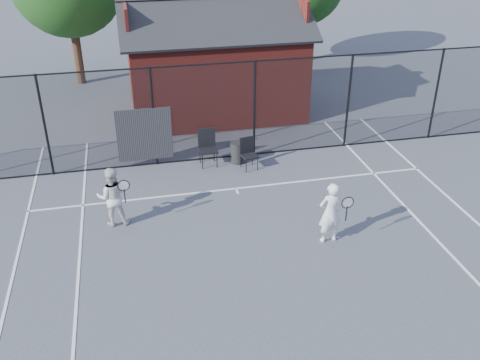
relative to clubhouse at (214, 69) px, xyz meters
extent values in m
plane|color=#464A50|center=(-0.50, -9.00, -1.61)|extent=(80.00, 80.00, 0.00)
cube|color=white|center=(-0.50, -6.00, -1.60)|extent=(11.00, 0.06, 0.01)
cube|color=white|center=(-4.61, -11.00, -1.60)|extent=(0.06, 18.00, 0.01)
cube|color=white|center=(3.61, -11.00, -1.60)|extent=(0.06, 18.00, 0.01)
cube|color=white|center=(-0.50, -6.15, -1.60)|extent=(0.06, 0.30, 0.01)
cylinder|color=black|center=(-5.50, -4.00, -0.11)|extent=(0.07, 0.07, 3.00)
cylinder|color=black|center=(-2.50, -4.00, -0.11)|extent=(0.07, 0.07, 3.00)
cylinder|color=black|center=(0.50, -4.00, -0.11)|extent=(0.07, 0.07, 3.00)
cylinder|color=black|center=(3.50, -4.00, -0.11)|extent=(0.07, 0.07, 3.00)
cylinder|color=black|center=(6.50, -4.00, -0.11)|extent=(0.07, 0.07, 3.00)
cylinder|color=black|center=(-0.50, -4.00, 1.36)|extent=(22.00, 0.04, 0.04)
cylinder|color=black|center=(-0.50, -4.00, -1.58)|extent=(22.00, 0.04, 0.04)
cube|color=black|center=(-0.50, -4.00, -0.11)|extent=(22.00, 3.00, 0.01)
cube|color=black|center=(-2.80, -4.02, -0.61)|extent=(1.60, 0.04, 1.60)
cube|color=maroon|center=(0.00, 0.00, -0.11)|extent=(6.00, 4.00, 3.00)
cube|color=black|center=(0.00, -1.00, 1.92)|extent=(6.50, 2.36, 1.32)
cube|color=black|center=(0.00, 1.00, 1.92)|extent=(6.50, 2.36, 1.32)
cube|color=maroon|center=(-2.95, 0.00, 1.92)|extent=(0.10, 2.80, 1.06)
cube|color=maroon|center=(2.95, 0.00, 1.92)|extent=(0.10, 2.80, 1.06)
cylinder|color=#342214|center=(-5.00, 4.50, -0.35)|extent=(0.36, 0.36, 2.52)
cylinder|color=#342214|center=(5.00, 5.50, -0.49)|extent=(0.36, 0.36, 2.23)
imported|color=white|center=(1.08, -8.90, -0.84)|extent=(0.58, 0.41, 1.53)
torus|color=black|center=(1.34, -9.21, -0.42)|extent=(0.30, 0.02, 0.30)
cylinder|color=black|center=(1.34, -9.21, -0.71)|extent=(0.03, 0.03, 0.37)
imported|color=silver|center=(-3.79, -7.05, -0.85)|extent=(0.76, 0.61, 1.52)
torus|color=black|center=(-3.49, -7.35, -0.41)|extent=(0.30, 0.02, 0.30)
cylinder|color=black|center=(-3.49, -7.35, -0.69)|extent=(0.03, 0.03, 0.37)
cube|color=black|center=(0.14, -4.90, -1.14)|extent=(0.53, 0.54, 0.93)
cube|color=black|center=(-1.00, -4.40, -1.06)|extent=(0.53, 0.55, 1.09)
cylinder|color=black|center=(-0.10, -4.40, -1.28)|extent=(0.48, 0.48, 0.65)
camera|label=1|loc=(-3.21, -18.59, 5.66)|focal=40.00mm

